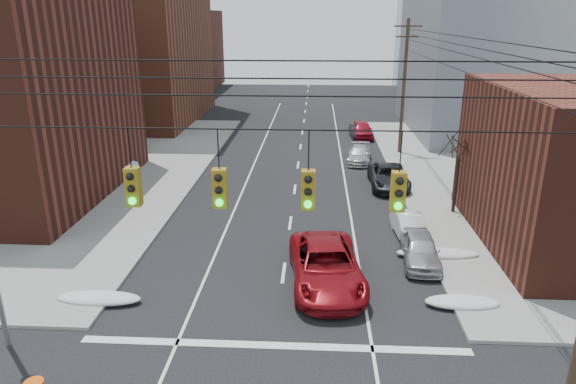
# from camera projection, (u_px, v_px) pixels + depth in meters

# --- Properties ---
(building_brick_far) EXTENTS (22.00, 18.00, 12.00)m
(building_brick_far) POSITION_uv_depth(u_px,v_px,m) (145.00, 50.00, 81.47)
(building_brick_far) COLOR #4E2017
(building_brick_far) RESTS_ON ground
(building_office) EXTENTS (22.00, 20.00, 25.00)m
(building_office) POSITION_uv_depth(u_px,v_px,m) (536.00, 1.00, 48.53)
(building_office) COLOR gray
(building_office) RESTS_ON ground
(building_glass) EXTENTS (20.00, 18.00, 22.00)m
(building_glass) POSITION_uv_depth(u_px,v_px,m) (476.00, 17.00, 73.46)
(building_glass) COLOR gray
(building_glass) RESTS_ON ground
(utility_pole_far) EXTENTS (2.20, 0.28, 11.00)m
(utility_pole_far) POSITION_uv_depth(u_px,v_px,m) (404.00, 85.00, 41.98)
(utility_pole_far) COLOR #473323
(utility_pole_far) RESTS_ON ground
(traffic_signals) EXTENTS (17.00, 0.42, 2.02)m
(traffic_signals) POSITION_uv_depth(u_px,v_px,m) (264.00, 187.00, 12.67)
(traffic_signals) COLOR black
(traffic_signals) RESTS_ON ground
(bare_tree) EXTENTS (2.09, 2.20, 4.93)m
(bare_tree) POSITION_uv_depth(u_px,v_px,m) (456.00, 176.00, 29.83)
(bare_tree) COLOR black
(bare_tree) RESTS_ON ground
(snow_nw) EXTENTS (3.50, 1.08, 0.42)m
(snow_nw) POSITION_uv_depth(u_px,v_px,m) (99.00, 298.00, 21.02)
(snow_nw) COLOR silver
(snow_nw) RESTS_ON ground
(snow_ne) EXTENTS (3.00, 1.08, 0.42)m
(snow_ne) POSITION_uv_depth(u_px,v_px,m) (462.00, 302.00, 20.72)
(snow_ne) COLOR silver
(snow_ne) RESTS_ON ground
(snow_east_far) EXTENTS (4.00, 1.08, 0.42)m
(snow_east_far) POSITION_uv_depth(u_px,v_px,m) (438.00, 253.00, 24.97)
(snow_east_far) COLOR silver
(snow_east_far) RESTS_ON ground
(red_pickup) EXTENTS (3.58, 6.68, 1.78)m
(red_pickup) POSITION_uv_depth(u_px,v_px,m) (326.00, 266.00, 22.26)
(red_pickup) COLOR maroon
(red_pickup) RESTS_ON ground
(parked_car_a) EXTENTS (1.90, 4.23, 1.41)m
(parked_car_a) POSITION_uv_depth(u_px,v_px,m) (420.00, 249.00, 24.26)
(parked_car_a) COLOR #AFAEB3
(parked_car_a) RESTS_ON ground
(parked_car_b) EXTENTS (1.65, 3.99, 1.28)m
(parked_car_b) POSITION_uv_depth(u_px,v_px,m) (410.00, 227.00, 27.05)
(parked_car_b) COLOR white
(parked_car_b) RESTS_ON ground
(parked_car_c) EXTENTS (2.49, 5.39, 1.50)m
(parked_car_c) POSITION_uv_depth(u_px,v_px,m) (389.00, 177.00, 35.10)
(parked_car_c) COLOR black
(parked_car_c) RESTS_ON ground
(parked_car_d) EXTENTS (2.29, 4.54, 1.26)m
(parked_car_d) POSITION_uv_depth(u_px,v_px,m) (359.00, 155.00, 41.12)
(parked_car_d) COLOR #B3B3B8
(parked_car_d) RESTS_ON ground
(parked_car_e) EXTENTS (2.13, 4.72, 1.57)m
(parked_car_e) POSITION_uv_depth(u_px,v_px,m) (362.00, 130.00, 49.44)
(parked_car_e) COLOR maroon
(parked_car_e) RESTS_ON ground
(parked_car_f) EXTENTS (1.54, 3.90, 1.26)m
(parked_car_f) POSITION_uv_depth(u_px,v_px,m) (358.00, 131.00, 49.50)
(parked_car_f) COLOR black
(parked_car_f) RESTS_ON ground
(lot_car_a) EXTENTS (4.61, 1.80, 1.50)m
(lot_car_a) POSITION_uv_depth(u_px,v_px,m) (106.00, 165.00, 37.17)
(lot_car_a) COLOR silver
(lot_car_a) RESTS_ON sidewalk_nw
(lot_car_b) EXTENTS (4.69, 2.55, 1.25)m
(lot_car_b) POSITION_uv_depth(u_px,v_px,m) (103.00, 152.00, 41.30)
(lot_car_b) COLOR #AEAEB3
(lot_car_b) RESTS_ON sidewalk_nw
(lot_car_c) EXTENTS (4.34, 2.13, 1.22)m
(lot_car_c) POSITION_uv_depth(u_px,v_px,m) (0.00, 178.00, 34.70)
(lot_car_c) COLOR black
(lot_car_c) RESTS_ON sidewalk_nw
(lot_car_d) EXTENTS (4.53, 2.41, 1.47)m
(lot_car_d) POSITION_uv_depth(u_px,v_px,m) (17.00, 170.00, 36.15)
(lot_car_d) COLOR #BABBC0
(lot_car_d) RESTS_ON sidewalk_nw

